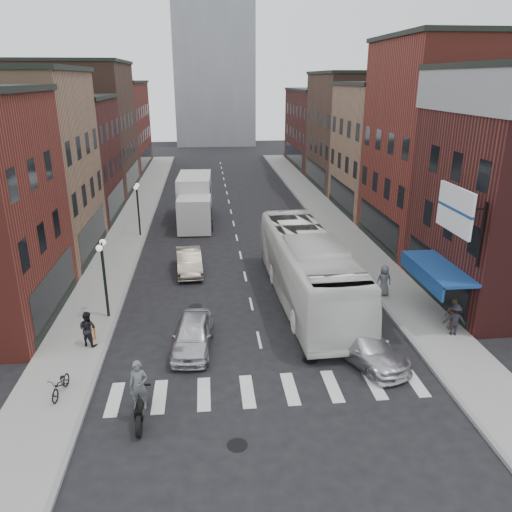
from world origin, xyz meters
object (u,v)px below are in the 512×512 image
at_px(bike_rack, 93,334).
at_px(ped_left_solo, 88,329).
at_px(streetlamp_far, 138,200).
at_px(sedan_left_far, 189,261).
at_px(streetlamp_near, 103,265).
at_px(motorcycle_rider, 140,394).
at_px(box_truck, 195,201).
at_px(ped_right_a, 455,319).
at_px(ped_right_b, 453,314).
at_px(transit_bus, 308,268).
at_px(ped_right_c, 384,280).
at_px(parked_bicycle, 61,385).
at_px(curb_car, 364,346).
at_px(sedan_left_near, 193,335).
at_px(billboard_sign, 457,211).

height_order(bike_rack, ped_left_solo, ped_left_solo).
bearing_deg(streetlamp_far, sedan_left_far, -63.36).
bearing_deg(streetlamp_near, motorcycle_rider, -72.83).
distance_m(box_truck, ped_left_solo, 21.10).
height_order(ped_right_a, ped_right_b, ped_right_b).
height_order(bike_rack, transit_bus, transit_bus).
relative_size(streetlamp_near, ped_right_c, 2.35).
bearing_deg(bike_rack, parked_bicycle, -95.94).
relative_size(streetlamp_near, parked_bicycle, 2.56).
bearing_deg(streetlamp_near, bike_rack, -94.24).
distance_m(transit_bus, ped_left_solo, 11.63).
relative_size(box_truck, sedan_left_far, 2.04).
xyz_separation_m(ped_right_a, ped_right_c, (-1.74, 4.75, 0.09)).
distance_m(parked_bicycle, ped_right_c, 17.26).
bearing_deg(parked_bicycle, ped_right_a, 17.02).
bearing_deg(ped_right_b, transit_bus, -45.29).
bearing_deg(transit_bus, curb_car, -81.22).
relative_size(motorcycle_rider, sedan_left_near, 0.58).
height_order(motorcycle_rider, parked_bicycle, motorcycle_rider).
relative_size(billboard_sign, ped_right_b, 2.32).
bearing_deg(motorcycle_rider, bike_rack, 117.55).
distance_m(streetlamp_near, streetlamp_far, 14.00).
xyz_separation_m(motorcycle_rider, ped_left_solo, (-2.95, 5.49, -0.17)).
xyz_separation_m(sedan_left_near, ped_right_b, (12.40, 0.38, 0.22)).
distance_m(motorcycle_rider, transit_bus, 12.43).
bearing_deg(sedan_left_far, billboard_sign, -42.50).
bearing_deg(streetlamp_far, ped_left_solo, -91.20).
xyz_separation_m(ped_left_solo, ped_right_b, (17.09, -0.22, -0.03)).
bearing_deg(parked_bicycle, sedan_left_near, 39.52).
bearing_deg(streetlamp_near, transit_bus, 6.31).
height_order(billboard_sign, curb_car, billboard_sign).
height_order(streetlamp_far, ped_right_b, streetlamp_far).
relative_size(streetlamp_near, ped_right_a, 2.61).
relative_size(streetlamp_far, sedan_left_far, 0.94).
bearing_deg(motorcycle_rider, parked_bicycle, 152.92).
distance_m(sedan_left_far, ped_right_c, 11.96).
relative_size(ped_left_solo, ped_right_a, 1.05).
xyz_separation_m(sedan_left_far, parked_bicycle, (-4.57, -12.78, -0.15)).
relative_size(bike_rack, sedan_left_near, 0.19).
bearing_deg(parked_bicycle, transit_bus, 42.22).
xyz_separation_m(bike_rack, ped_right_c, (15.00, 3.80, 0.47)).
relative_size(billboard_sign, streetlamp_far, 0.90).
bearing_deg(ped_right_a, bike_rack, 7.91).
distance_m(streetlamp_far, box_truck, 5.67).
distance_m(streetlamp_near, parked_bicycle, 7.09).
relative_size(ped_right_b, ped_right_c, 0.91).
distance_m(bike_rack, motorcycle_rider, 6.38).
distance_m(streetlamp_far, sedan_left_far, 9.09).
bearing_deg(sedan_left_near, motorcycle_rider, -104.22).
xyz_separation_m(transit_bus, ped_right_b, (6.24, -4.29, -0.94)).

